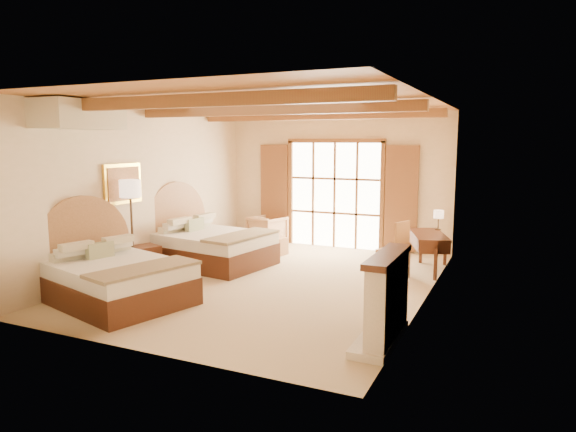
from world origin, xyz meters
The scene contains 19 objects.
floor centered at (0.00, 0.00, 0.00)m, with size 7.00×7.00×0.00m, color tan.
wall_back centered at (0.00, 3.50, 1.60)m, with size 5.50×5.50×0.00m, color beige.
wall_left centered at (-2.75, 0.00, 1.60)m, with size 7.00×7.00×0.00m, color beige.
wall_right centered at (2.75, 0.00, 1.60)m, with size 7.00×7.00×0.00m, color beige.
ceiling centered at (0.00, 0.00, 3.20)m, with size 7.00×7.00×0.00m, color #A86B2F.
ceiling_beams centered at (0.00, 0.00, 3.08)m, with size 5.39×4.60×0.18m, color brown, non-canonical shape.
french_doors centered at (0.00, 3.44, 1.25)m, with size 3.95×0.08×2.60m.
fireplace centered at (2.60, -2.00, 0.51)m, with size 0.46×1.40×1.16m.
painting centered at (-2.70, -0.75, 1.75)m, with size 0.06×0.95×0.75m.
canopy_valance centered at (-2.40, -2.00, 2.95)m, with size 0.70×1.40×0.45m, color beige.
bed_near centered at (-1.81, -2.12, 0.43)m, with size 2.58×2.16×1.42m.
bed_far centered at (-1.83, 0.67, 0.44)m, with size 2.46×1.99×1.46m.
nightstand centered at (-2.45, -0.51, 0.27)m, with size 0.46×0.46×0.55m, color #4A2314.
floor_lamp centered at (-2.50, -0.79, 1.56)m, with size 0.39×0.39×1.83m.
armchair centered at (-1.59, 3.01, 0.36)m, with size 0.76×0.78×0.71m, color tan.
ottoman centered at (-0.97, 2.00, 0.20)m, with size 0.54×0.54×0.39m, color #B27D50.
desk centered at (2.47, 1.96, 0.40)m, with size 1.02×1.51×0.75m.
desk_chair centered at (1.92, 1.41, 0.33)m, with size 0.60×0.59×1.05m.
desk_lamp centered at (2.57, 2.48, 1.05)m, with size 0.20×0.20×0.40m.
Camera 1 is at (4.05, -8.16, 2.53)m, focal length 32.00 mm.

